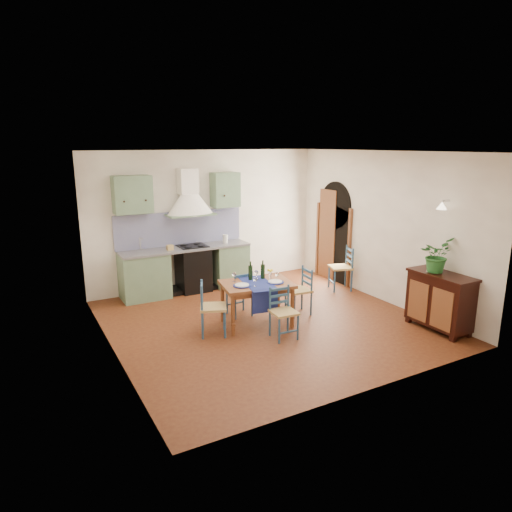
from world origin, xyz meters
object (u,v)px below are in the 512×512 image
at_px(dining_table, 257,288).
at_px(chair_near, 283,312).
at_px(sideboard, 440,299).
at_px(potted_plant, 436,255).

xyz_separation_m(dining_table, chair_near, (0.10, -0.64, -0.23)).
height_order(sideboard, potted_plant, potted_plant).
relative_size(chair_near, potted_plant, 1.43).
height_order(dining_table, sideboard, dining_table).
height_order(dining_table, chair_near, dining_table).
relative_size(dining_table, chair_near, 1.56).
bearing_deg(potted_plant, dining_table, 149.27).
distance_m(dining_table, potted_plant, 2.89).
bearing_deg(chair_near, potted_plant, -19.05).
bearing_deg(chair_near, dining_table, 98.74).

